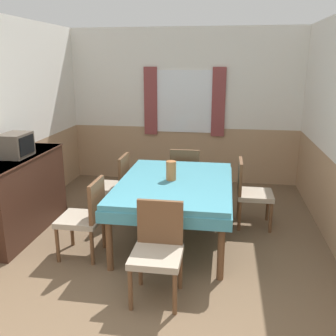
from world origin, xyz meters
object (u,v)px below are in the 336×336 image
Objects in this scene: chair_head_window at (186,174)px; chair_head_near at (158,248)px; chair_right_far at (250,191)px; dining_table at (175,189)px; sideboard at (22,195)px; chair_left_far at (115,184)px; chair_left_near at (86,215)px; tv at (16,145)px; vase at (171,171)px.

chair_head_window is 1.00× the size of chair_head_near.
dining_table is at bearing -58.83° from chair_right_far.
chair_right_far is at bearing 13.06° from sideboard.
chair_right_far is 1.00× the size of chair_left_far.
dining_table is at bearing -58.83° from chair_left_near.
chair_right_far is 2.25× the size of tv.
sideboard is at bearing -28.75° from chair_head_near.
chair_head_near is 2.23m from tv.
chair_head_window is at bearing -28.08° from chair_left_near.
vase is at bearing -61.68° from chair_right_far.
chair_head_near is (0.00, -1.13, -0.16)m from dining_table.
dining_table is 1.88m from sideboard.
chair_left_near is 0.56× the size of sideboard.
chair_head_window is at bearing -56.38° from chair_left_far.
tv is at bearing 123.45° from chair_left_far.
chair_right_far reaches higher than dining_table.
vase is at bearing -121.18° from chair_left_far.
chair_right_far is 3.88× the size of vase.
tv reaches higher than sideboard.
tv reaches higher than chair_left_near.
chair_head_window is (-0.00, 1.13, -0.16)m from dining_table.
chair_head_window is at bearing -123.62° from chair_right_far.
tv is (-0.98, 0.43, 0.64)m from chair_left_near.
sideboard is at bearing 114.90° from tv.
vase reaches higher than chair_left_near.
chair_head_window is 2.24m from sideboard.
chair_head_near is at bearing -28.63° from tv.
tv is 1.72× the size of vase.
chair_left_near is 1.00× the size of chair_left_far.
chair_right_far is at bearing 31.17° from dining_table.
chair_right_far and chair_head_window have the same top height.
chair_left_near is 1.00× the size of chair_head_window.
chair_left_near is 1.08m from vase.
chair_head_window is at bearing 33.53° from tv.
chair_left_near is at bearing -33.62° from chair_head_near.
sideboard reaches higher than chair_left_far.
dining_table is 1.94m from tv.
sideboard reaches higher than chair_head_near.
tv is at bearing 66.36° from chair_left_near.
chair_head_window is at bearing 87.32° from vase.
chair_left_far and chair_head_near have the same top height.
chair_head_window is 3.88× the size of vase.
chair_left_near is 1.08m from chair_left_far.
vase is (0.84, 0.57, 0.37)m from chair_left_near.
chair_head_window reaches higher than dining_table.
sideboard is (-2.77, -0.64, 0.02)m from chair_right_far.
tv is (0.00, -0.01, 0.62)m from sideboard.
chair_head_near is 2.25× the size of tv.
dining_table is 1.14m from chair_head_window.
sideboard is at bearing 123.11° from chair_left_far.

